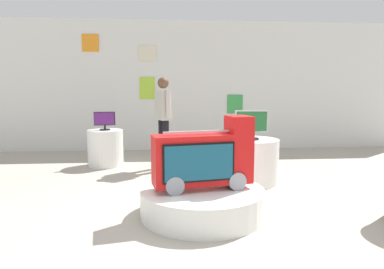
{
  "coord_description": "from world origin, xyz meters",
  "views": [
    {
      "loc": [
        -0.42,
        -3.56,
        1.44
      ],
      "look_at": [
        -0.05,
        0.96,
        0.85
      ],
      "focal_mm": 32.03,
      "sensor_mm": 36.0,
      "label": 1
    }
  ],
  "objects_px": {
    "main_display_pedestal": "(202,202)",
    "tv_on_left_rear": "(251,124)",
    "display_pedestal_center_rear": "(106,148)",
    "novelty_firetruck_tv": "(205,160)",
    "display_pedestal_left_rear": "(250,161)",
    "shopper_browsing_near_truck": "(163,116)",
    "tv_on_center_rear": "(105,120)"
  },
  "relations": [
    {
      "from": "main_display_pedestal",
      "to": "display_pedestal_center_rear",
      "type": "xyz_separation_m",
      "value": [
        -1.55,
        2.77,
        0.19
      ]
    },
    {
      "from": "novelty_firetruck_tv",
      "to": "display_pedestal_left_rear",
      "type": "xyz_separation_m",
      "value": [
        0.89,
        1.36,
        -0.31
      ]
    },
    {
      "from": "main_display_pedestal",
      "to": "novelty_firetruck_tv",
      "type": "height_order",
      "value": "novelty_firetruck_tv"
    },
    {
      "from": "main_display_pedestal",
      "to": "tv_on_left_rear",
      "type": "distance_m",
      "value": 1.8
    },
    {
      "from": "display_pedestal_left_rear",
      "to": "shopper_browsing_near_truck",
      "type": "distance_m",
      "value": 1.82
    },
    {
      "from": "display_pedestal_center_rear",
      "to": "shopper_browsing_near_truck",
      "type": "distance_m",
      "value": 1.34
    },
    {
      "from": "display_pedestal_left_rear",
      "to": "tv_on_center_rear",
      "type": "xyz_separation_m",
      "value": [
        -2.46,
        1.41,
        0.53
      ]
    },
    {
      "from": "novelty_firetruck_tv",
      "to": "tv_on_center_rear",
      "type": "distance_m",
      "value": 3.2
    },
    {
      "from": "display_pedestal_center_rear",
      "to": "shopper_browsing_near_truck",
      "type": "bearing_deg",
      "value": -18.61
    },
    {
      "from": "main_display_pedestal",
      "to": "tv_on_center_rear",
      "type": "bearing_deg",
      "value": 119.32
    },
    {
      "from": "display_pedestal_left_rear",
      "to": "tv_on_left_rear",
      "type": "distance_m",
      "value": 0.58
    },
    {
      "from": "novelty_firetruck_tv",
      "to": "display_pedestal_center_rear",
      "type": "bearing_deg",
      "value": 119.63
    },
    {
      "from": "display_pedestal_left_rear",
      "to": "shopper_browsing_near_truck",
      "type": "xyz_separation_m",
      "value": [
        -1.35,
        1.04,
        0.64
      ]
    },
    {
      "from": "tv_on_left_rear",
      "to": "display_pedestal_center_rear",
      "type": "relative_size",
      "value": 0.74
    },
    {
      "from": "display_pedestal_left_rear",
      "to": "display_pedestal_center_rear",
      "type": "relative_size",
      "value": 1.26
    },
    {
      "from": "tv_on_center_rear",
      "to": "novelty_firetruck_tv",
      "type": "bearing_deg",
      "value": -60.33
    },
    {
      "from": "display_pedestal_center_rear",
      "to": "tv_on_center_rear",
      "type": "xyz_separation_m",
      "value": [
        -0.0,
        -0.0,
        0.53
      ]
    },
    {
      "from": "tv_on_left_rear",
      "to": "display_pedestal_center_rear",
      "type": "distance_m",
      "value": 2.9
    },
    {
      "from": "display_pedestal_left_rear",
      "to": "tv_on_left_rear",
      "type": "height_order",
      "value": "tv_on_left_rear"
    },
    {
      "from": "tv_on_left_rear",
      "to": "display_pedestal_center_rear",
      "type": "xyz_separation_m",
      "value": [
        -2.46,
        1.42,
        -0.58
      ]
    },
    {
      "from": "main_display_pedestal",
      "to": "display_pedestal_center_rear",
      "type": "relative_size",
      "value": 2.07
    },
    {
      "from": "novelty_firetruck_tv",
      "to": "display_pedestal_left_rear",
      "type": "bearing_deg",
      "value": 56.9
    },
    {
      "from": "novelty_firetruck_tv",
      "to": "display_pedestal_left_rear",
      "type": "height_order",
      "value": "novelty_firetruck_tv"
    },
    {
      "from": "novelty_firetruck_tv",
      "to": "tv_on_left_rear",
      "type": "bearing_deg",
      "value": 56.81
    },
    {
      "from": "novelty_firetruck_tv",
      "to": "shopper_browsing_near_truck",
      "type": "bearing_deg",
      "value": 100.96
    },
    {
      "from": "display_pedestal_left_rear",
      "to": "display_pedestal_center_rear",
      "type": "xyz_separation_m",
      "value": [
        -2.46,
        1.42,
        0.0
      ]
    },
    {
      "from": "main_display_pedestal",
      "to": "tv_on_left_rear",
      "type": "bearing_deg",
      "value": 56.07
    },
    {
      "from": "display_pedestal_left_rear",
      "to": "tv_on_center_rear",
      "type": "distance_m",
      "value": 2.89
    },
    {
      "from": "main_display_pedestal",
      "to": "shopper_browsing_near_truck",
      "type": "relative_size",
      "value": 0.85
    },
    {
      "from": "tv_on_center_rear",
      "to": "display_pedestal_left_rear",
      "type": "bearing_deg",
      "value": -29.83
    },
    {
      "from": "tv_on_left_rear",
      "to": "shopper_browsing_near_truck",
      "type": "bearing_deg",
      "value": 142.23
    },
    {
      "from": "novelty_firetruck_tv",
      "to": "display_pedestal_center_rear",
      "type": "distance_m",
      "value": 3.21
    }
  ]
}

